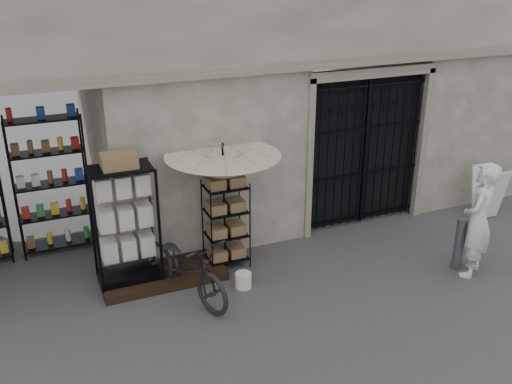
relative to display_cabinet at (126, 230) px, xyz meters
name	(u,v)px	position (x,y,z in m)	size (l,w,h in m)	color
ground	(338,295)	(2.92, -1.57, -0.99)	(80.00, 80.00, 0.00)	#242427
shop_recess	(9,187)	(-1.58, 1.23, 0.51)	(3.00, 1.70, 3.00)	black
shop_shelving	(8,191)	(-1.63, 1.73, 0.26)	(2.70, 0.50, 2.50)	black
iron_gate	(360,149)	(4.67, 0.71, 0.51)	(2.50, 0.21, 3.00)	black
step_platform	(163,275)	(0.52, -0.02, -0.92)	(2.00, 0.90, 0.15)	black
display_cabinet	(126,230)	(0.00, 0.00, 0.00)	(1.09, 0.90, 2.03)	black
wire_rack	(226,225)	(1.66, 0.03, -0.24)	(0.80, 0.69, 1.54)	black
market_umbrella	(223,161)	(1.62, -0.01, 0.92)	(1.89, 1.91, 2.65)	black
white_bucket	(243,280)	(1.65, -0.76, -0.87)	(0.26, 0.26, 0.25)	silver
bicycle	(187,295)	(0.74, -0.64, -0.99)	(0.70, 1.06, 2.02)	black
steel_bollard	(459,244)	(5.21, -1.62, -0.53)	(0.17, 0.17, 0.92)	slate
shopkeeper	(469,273)	(5.30, -1.84, -0.99)	(0.71, 1.95, 0.47)	silver
easel_sign	(488,192)	(7.15, -0.21, -0.45)	(0.53, 0.61, 1.05)	silver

